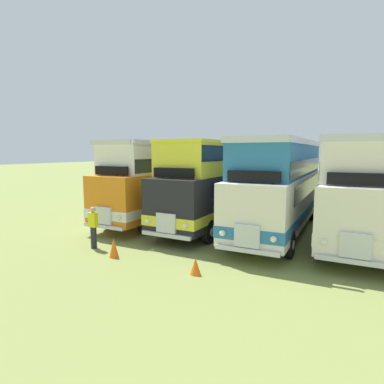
% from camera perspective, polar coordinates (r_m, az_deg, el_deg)
% --- Properties ---
extents(bus_first_in_row, '(2.78, 10.92, 4.52)m').
position_cam_1_polar(bus_first_in_row, '(19.25, -4.23, 2.35)').
color(bus_first_in_row, orange).
rests_on(bus_first_in_row, ground).
extents(bus_second_in_row, '(2.83, 11.13, 4.49)m').
position_cam_1_polar(bus_second_in_row, '(17.80, 5.20, 2.32)').
color(bus_second_in_row, black).
rests_on(bus_second_in_row, ground).
extents(bus_third_in_row, '(2.64, 11.12, 4.52)m').
position_cam_1_polar(bus_third_in_row, '(16.43, 15.57, 1.29)').
color(bus_third_in_row, silver).
rests_on(bus_third_in_row, ground).
extents(bus_fourth_in_row, '(2.68, 11.33, 4.52)m').
position_cam_1_polar(bus_fourth_in_row, '(16.61, 27.37, 0.82)').
color(bus_fourth_in_row, silver).
rests_on(bus_fourth_in_row, ground).
extents(cone_near_end, '(0.36, 0.36, 0.55)m').
position_cam_1_polar(cone_near_end, '(10.68, 0.62, -13.05)').
color(cone_near_end, orange).
rests_on(cone_near_end, ground).
extents(cone_mid_row, '(0.36, 0.36, 0.74)m').
position_cam_1_polar(cone_mid_row, '(12.63, -13.70, -9.58)').
color(cone_mid_row, orange).
rests_on(cone_mid_row, ground).
extents(marshal_person, '(0.36, 0.24, 1.73)m').
position_cam_1_polar(marshal_person, '(13.87, -17.11, -5.98)').
color(marshal_person, '#23232D').
rests_on(marshal_person, ground).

